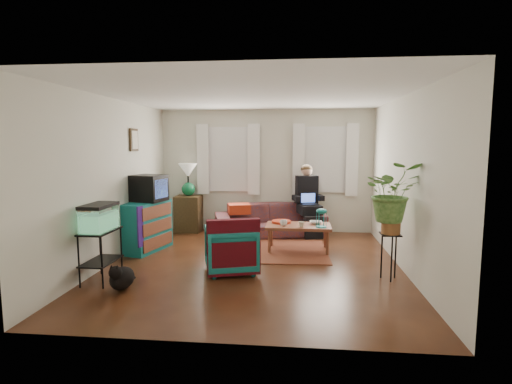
# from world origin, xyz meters

# --- Properties ---
(floor) EXTENTS (4.50, 5.00, 0.01)m
(floor) POSITION_xyz_m (0.00, 0.00, 0.00)
(floor) COLOR #4F2B14
(floor) RESTS_ON ground
(ceiling) EXTENTS (4.50, 5.00, 0.01)m
(ceiling) POSITION_xyz_m (0.00, 0.00, 2.60)
(ceiling) COLOR white
(ceiling) RESTS_ON wall_back
(wall_back) EXTENTS (4.50, 0.01, 2.60)m
(wall_back) POSITION_xyz_m (0.00, 2.50, 1.30)
(wall_back) COLOR silver
(wall_back) RESTS_ON floor
(wall_front) EXTENTS (4.50, 0.01, 2.60)m
(wall_front) POSITION_xyz_m (0.00, -2.50, 1.30)
(wall_front) COLOR silver
(wall_front) RESTS_ON floor
(wall_left) EXTENTS (0.01, 5.00, 2.60)m
(wall_left) POSITION_xyz_m (-2.25, 0.00, 1.30)
(wall_left) COLOR silver
(wall_left) RESTS_ON floor
(wall_right) EXTENTS (0.01, 5.00, 2.60)m
(wall_right) POSITION_xyz_m (2.25, 0.00, 1.30)
(wall_right) COLOR silver
(wall_right) RESTS_ON floor
(window_left) EXTENTS (1.08, 0.04, 1.38)m
(window_left) POSITION_xyz_m (-0.80, 2.48, 1.55)
(window_left) COLOR white
(window_left) RESTS_ON wall_back
(window_right) EXTENTS (1.08, 0.04, 1.38)m
(window_right) POSITION_xyz_m (1.25, 2.48, 1.55)
(window_right) COLOR white
(window_right) RESTS_ON wall_back
(curtains_left) EXTENTS (1.36, 0.06, 1.50)m
(curtains_left) POSITION_xyz_m (-0.80, 2.40, 1.55)
(curtains_left) COLOR white
(curtains_left) RESTS_ON wall_back
(curtains_right) EXTENTS (1.36, 0.06, 1.50)m
(curtains_right) POSITION_xyz_m (1.25, 2.40, 1.55)
(curtains_right) COLOR white
(curtains_right) RESTS_ON wall_back
(picture_frame) EXTENTS (0.04, 0.32, 0.40)m
(picture_frame) POSITION_xyz_m (-2.21, 0.85, 1.95)
(picture_frame) COLOR #3D2616
(picture_frame) RESTS_ON wall_left
(area_rug) EXTENTS (2.07, 1.69, 0.01)m
(area_rug) POSITION_xyz_m (0.20, 0.83, 0.01)
(area_rug) COLOR brown
(area_rug) RESTS_ON floor
(sofa) EXTENTS (2.37, 1.42, 0.87)m
(sofa) POSITION_xyz_m (0.12, 2.05, 0.43)
(sofa) COLOR brown
(sofa) RESTS_ON floor
(seated_person) EXTENTS (0.71, 0.80, 1.32)m
(seated_person) POSITION_xyz_m (0.90, 2.26, 0.66)
(seated_person) COLOR black
(seated_person) RESTS_ON sofa
(side_table) EXTENTS (0.53, 0.53, 0.77)m
(side_table) POSITION_xyz_m (-1.65, 2.28, 0.39)
(side_table) COLOR #432C19
(side_table) RESTS_ON floor
(table_lamp) EXTENTS (0.40, 0.40, 0.71)m
(table_lamp) POSITION_xyz_m (-1.65, 2.28, 1.10)
(table_lamp) COLOR white
(table_lamp) RESTS_ON side_table
(dresser) EXTENTS (0.71, 1.06, 0.87)m
(dresser) POSITION_xyz_m (-1.99, 0.67, 0.44)
(dresser) COLOR #12586E
(dresser) RESTS_ON floor
(crt_tv) EXTENTS (0.64, 0.60, 0.46)m
(crt_tv) POSITION_xyz_m (-1.95, 0.76, 1.10)
(crt_tv) COLOR black
(crt_tv) RESTS_ON dresser
(aquarium_stand) EXTENTS (0.37, 0.64, 0.71)m
(aquarium_stand) POSITION_xyz_m (-2.00, -0.95, 0.36)
(aquarium_stand) COLOR black
(aquarium_stand) RESTS_ON floor
(aquarium) EXTENTS (0.33, 0.59, 0.37)m
(aquarium) POSITION_xyz_m (-2.00, -0.95, 0.90)
(aquarium) COLOR #7FD899
(aquarium) RESTS_ON aquarium_stand
(black_cat) EXTENTS (0.29, 0.44, 0.37)m
(black_cat) POSITION_xyz_m (-1.58, -1.24, 0.19)
(black_cat) COLOR black
(black_cat) RESTS_ON floor
(armchair) EXTENTS (0.89, 0.86, 0.74)m
(armchair) POSITION_xyz_m (-0.30, -0.35, 0.37)
(armchair) COLOR #11626B
(armchair) RESTS_ON floor
(serape_throw) EXTENTS (0.77, 0.38, 0.61)m
(serape_throw) POSITION_xyz_m (-0.21, -0.63, 0.53)
(serape_throw) COLOR #9E0A0A
(serape_throw) RESTS_ON armchair
(coffee_table) EXTENTS (1.13, 0.63, 0.47)m
(coffee_table) POSITION_xyz_m (0.70, 0.90, 0.23)
(coffee_table) COLOR brown
(coffee_table) RESTS_ON floor
(cup_a) EXTENTS (0.13, 0.13, 0.10)m
(cup_a) POSITION_xyz_m (0.44, 0.80, 0.52)
(cup_a) COLOR white
(cup_a) RESTS_ON coffee_table
(cup_b) EXTENTS (0.10, 0.10, 0.10)m
(cup_b) POSITION_xyz_m (0.75, 0.71, 0.51)
(cup_b) COLOR beige
(cup_b) RESTS_ON coffee_table
(bowl) EXTENTS (0.22, 0.22, 0.06)m
(bowl) POSITION_xyz_m (1.01, 1.00, 0.49)
(bowl) COLOR white
(bowl) RESTS_ON coffee_table
(snack_tray) EXTENTS (0.35, 0.35, 0.04)m
(snack_tray) POSITION_xyz_m (0.39, 1.05, 0.49)
(snack_tray) COLOR #B21414
(snack_tray) RESTS_ON coffee_table
(birdcage) EXTENTS (0.19, 0.19, 0.33)m
(birdcage) POSITION_xyz_m (1.09, 0.74, 0.63)
(birdcage) COLOR #115B6B
(birdcage) RESTS_ON coffee_table
(plant_stand) EXTENTS (0.28, 0.28, 0.65)m
(plant_stand) POSITION_xyz_m (1.95, -0.48, 0.33)
(plant_stand) COLOR black
(plant_stand) RESTS_ON floor
(potted_plant) EXTENTS (0.76, 0.66, 0.83)m
(potted_plant) POSITION_xyz_m (1.95, -0.48, 1.10)
(potted_plant) COLOR #599947
(potted_plant) RESTS_ON plant_stand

